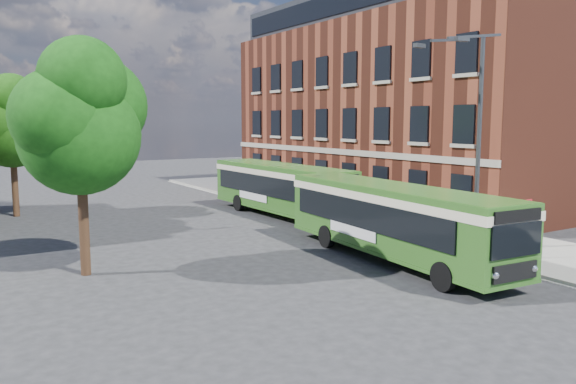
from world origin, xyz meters
TOP-DOWN VIEW (x-y plane):
  - ground at (0.00, 0.00)m, footprint 120.00×120.00m
  - pavement at (7.00, 8.00)m, footprint 6.00×48.00m
  - kerb_line at (3.95, 8.00)m, footprint 0.12×48.00m
  - brick_office at (14.00, 12.00)m, footprint 12.10×26.00m
  - street_lamp at (4.84, -2.00)m, footprint 2.96×2.38m
  - bus_stop_sign at (5.60, -4.20)m, footprint 0.35×0.08m
  - bus_front at (1.39, -1.11)m, footprint 3.38×12.18m
  - bus_rear at (3.00, 10.33)m, footprint 2.86×11.86m
  - pedestrian_a at (6.56, -2.53)m, footprint 0.71×0.57m
  - pedestrian_b at (5.20, -0.38)m, footprint 0.91×0.74m
  - tree_left at (-9.53, 3.09)m, footprint 4.98×4.74m
  - tree_right at (-10.19, 18.29)m, footprint 4.86×4.62m

SIDE VIEW (x-z plane):
  - ground at x=0.00m, z-range 0.00..0.00m
  - kerb_line at x=3.95m, z-range 0.00..0.01m
  - pavement at x=7.00m, z-range 0.00..0.15m
  - pedestrian_a at x=6.56m, z-range 0.15..1.84m
  - pedestrian_b at x=5.20m, z-range 0.15..1.92m
  - bus_stop_sign at x=5.60m, z-range 0.25..2.77m
  - bus_rear at x=3.00m, z-range 0.32..3.34m
  - bus_front at x=1.39m, z-range 0.32..3.34m
  - street_lamp at x=4.84m, z-range 0.29..9.29m
  - tree_right at x=-10.19m, z-range 1.46..9.67m
  - tree_left at x=-9.53m, z-range 1.50..9.91m
  - brick_office at x=14.00m, z-range -0.13..14.07m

